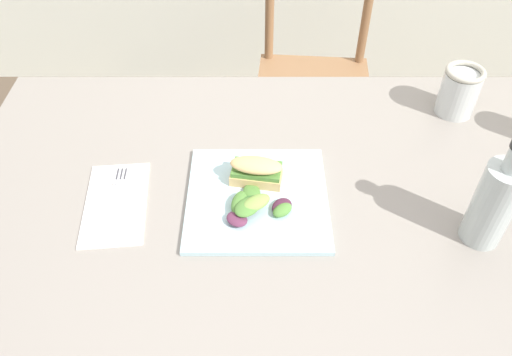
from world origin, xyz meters
name	(u,v)px	position (x,y,z in m)	size (l,w,h in m)	color
dining_table	(283,241)	(-0.03, 0.06, 0.62)	(1.35, 0.88, 0.74)	gray
chair_wooden_far	(312,80)	(0.12, 0.92, 0.45)	(0.43, 0.43, 0.87)	#8E6642
plate_lunch	(256,198)	(-0.09, 0.07, 0.74)	(0.27, 0.27, 0.01)	silver
sandwich_half_front	(255,171)	(-0.09, 0.11, 0.78)	(0.11, 0.07, 0.06)	#DBB270
salad_mixed_greens	(253,205)	(-0.09, 0.03, 0.77)	(0.14, 0.12, 0.03)	#4C2338
napkin_folded	(115,204)	(-0.36, 0.06, 0.74)	(0.12, 0.22, 0.00)	silver
fork_on_napkin	(116,196)	(-0.36, 0.07, 0.75)	(0.03, 0.19, 0.00)	silver
bottle_cold_brew	(491,206)	(0.32, -0.02, 0.82)	(0.07, 0.07, 0.23)	#472819
mason_jar_iced_tea	(457,93)	(0.38, 0.35, 0.79)	(0.09, 0.09, 0.12)	#C67528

